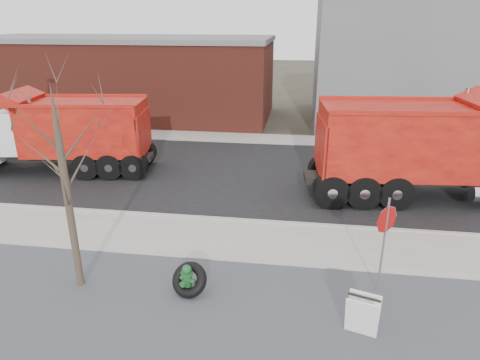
% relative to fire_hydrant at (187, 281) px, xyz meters
% --- Properties ---
extents(ground, '(120.00, 120.00, 0.00)m').
position_rel_fire_hydrant_xyz_m(ground, '(0.39, 2.59, -0.38)').
color(ground, '#383328').
rests_on(ground, ground).
extents(gravel_verge, '(60.00, 5.00, 0.03)m').
position_rel_fire_hydrant_xyz_m(gravel_verge, '(0.39, -0.91, -0.36)').
color(gravel_verge, slate).
rests_on(gravel_verge, ground).
extents(sidewalk, '(60.00, 2.50, 0.06)m').
position_rel_fire_hydrant_xyz_m(sidewalk, '(0.39, 2.84, -0.35)').
color(sidewalk, '#9E9B93').
rests_on(sidewalk, ground).
extents(curb, '(60.00, 0.15, 0.11)m').
position_rel_fire_hydrant_xyz_m(curb, '(0.39, 4.14, -0.32)').
color(curb, '#9E9B93').
rests_on(curb, ground).
extents(road, '(60.00, 9.40, 0.02)m').
position_rel_fire_hydrant_xyz_m(road, '(0.39, 8.89, -0.37)').
color(road, black).
rests_on(road, ground).
extents(far_sidewalk, '(60.00, 2.00, 0.06)m').
position_rel_fire_hydrant_xyz_m(far_sidewalk, '(0.39, 14.59, -0.35)').
color(far_sidewalk, '#9E9B93').
rests_on(far_sidewalk, ground).
extents(building_grey, '(12.00, 10.00, 8.00)m').
position_rel_fire_hydrant_xyz_m(building_grey, '(9.39, 20.59, 3.62)').
color(building_grey, slate).
rests_on(building_grey, ground).
extents(building_brick, '(20.20, 8.20, 5.30)m').
position_rel_fire_hydrant_xyz_m(building_brick, '(-9.61, 19.59, 2.28)').
color(building_brick, maroon).
rests_on(building_brick, ground).
extents(bare_tree, '(3.20, 3.20, 5.20)m').
position_rel_fire_hydrant_xyz_m(bare_tree, '(-2.81, -0.01, 2.92)').
color(bare_tree, '#382D23').
rests_on(bare_tree, ground).
extents(fire_hydrant, '(0.47, 0.46, 0.83)m').
position_rel_fire_hydrant_xyz_m(fire_hydrant, '(0.00, 0.00, 0.00)').
color(fire_hydrant, '#24602E').
rests_on(fire_hydrant, ground).
extents(truck_tire, '(1.05, 0.95, 0.85)m').
position_rel_fire_hydrant_xyz_m(truck_tire, '(0.05, 0.03, 0.02)').
color(truck_tire, black).
rests_on(truck_tire, ground).
extents(stop_sign, '(0.54, 0.48, 2.55)m').
position_rel_fire_hydrant_xyz_m(stop_sign, '(4.68, 0.78, 1.37)').
color(stop_sign, gray).
rests_on(stop_sign, ground).
extents(sandwich_board, '(0.78, 0.61, 0.95)m').
position_rel_fire_hydrant_xyz_m(sandwich_board, '(4.07, -0.88, 0.12)').
color(sandwich_board, white).
rests_on(sandwich_board, ground).
extents(dump_truck_red_a, '(10.03, 3.52, 3.96)m').
position_rel_fire_hydrant_xyz_m(dump_truck_red_a, '(7.46, 7.22, 1.64)').
color(dump_truck_red_a, black).
rests_on(dump_truck_red_a, ground).
extents(dump_truck_red_b, '(8.51, 3.44, 3.55)m').
position_rel_fire_hydrant_xyz_m(dump_truck_red_b, '(-7.65, 8.05, 1.43)').
color(dump_truck_red_b, black).
rests_on(dump_truck_red_b, ground).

